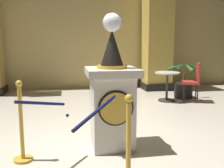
# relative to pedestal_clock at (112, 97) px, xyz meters

# --- Properties ---
(ground_plane) EXTENTS (10.72, 10.72, 0.00)m
(ground_plane) POSITION_rel_pedestal_clock_xyz_m (-0.26, 0.30, -0.72)
(ground_plane) COLOR beige
(back_wall) EXTENTS (10.72, 0.16, 3.97)m
(back_wall) POSITION_rel_pedestal_clock_xyz_m (-0.26, 4.86, 1.26)
(back_wall) COLOR tan
(back_wall) RESTS_ON ground_plane
(pedestal_clock) EXTENTS (0.70, 0.70, 1.86)m
(pedestal_clock) POSITION_rel_pedestal_clock_xyz_m (0.00, 0.00, 0.00)
(pedestal_clock) COLOR beige
(pedestal_clock) RESTS_ON ground_plane
(stanchion_near) EXTENTS (0.24, 0.24, 1.03)m
(stanchion_near) POSITION_rel_pedestal_clock_xyz_m (-1.19, -0.24, -0.36)
(stanchion_near) COLOR gold
(stanchion_near) RESTS_ON ground_plane
(stanchion_far) EXTENTS (0.24, 0.24, 1.01)m
(stanchion_far) POSITION_rel_pedestal_clock_xyz_m (-0.06, -1.20, -0.37)
(stanchion_far) COLOR gold
(stanchion_far) RESTS_ON ground_plane
(velvet_rope) EXTENTS (1.08, 1.08, 0.22)m
(velvet_rope) POSITION_rel_pedestal_clock_xyz_m (-0.62, -0.72, 0.07)
(velvet_rope) COLOR #141947
(column_right) EXTENTS (0.95, 0.95, 3.81)m
(column_right) POSITION_rel_pedestal_clock_xyz_m (2.18, 4.31, 1.17)
(column_right) COLOR black
(column_right) RESTS_ON ground_plane
(potted_palm_right) EXTENTS (0.88, 0.88, 0.98)m
(potted_palm_right) POSITION_rel_pedestal_clock_xyz_m (2.43, 2.87, -0.42)
(potted_palm_right) COLOR black
(potted_palm_right) RESTS_ON ground_plane
(cafe_table) EXTENTS (0.61, 0.61, 0.73)m
(cafe_table) POSITION_rel_pedestal_clock_xyz_m (1.86, 2.60, -0.25)
(cafe_table) COLOR #332D28
(cafe_table) RESTS_ON ground_plane
(cafe_chair_red) EXTENTS (0.51, 0.51, 0.96)m
(cafe_chair_red) POSITION_rel_pedestal_clock_xyz_m (2.48, 2.42, -0.15)
(cafe_chair_red) COLOR black
(cafe_chair_red) RESTS_ON ground_plane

